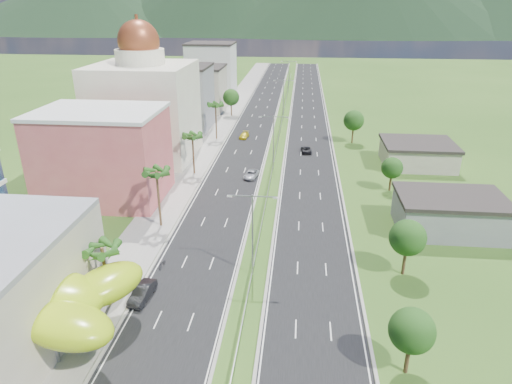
% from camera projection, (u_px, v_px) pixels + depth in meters
% --- Properties ---
extents(ground, '(500.00, 500.00, 0.00)m').
position_uv_depth(ground, '(243.00, 326.00, 48.77)').
color(ground, '#2D5119').
rests_on(ground, ground).
extents(road_left, '(11.00, 260.00, 0.04)m').
position_uv_depth(road_left, '(256.00, 120.00, 131.98)').
color(road_left, black).
rests_on(road_left, ground).
extents(road_right, '(11.00, 260.00, 0.04)m').
position_uv_depth(road_right, '(308.00, 122.00, 130.61)').
color(road_right, black).
rests_on(road_right, ground).
extents(sidewalk_left, '(7.00, 260.00, 0.12)m').
position_uv_depth(sidewalk_left, '(224.00, 120.00, 132.84)').
color(sidewalk_left, gray).
rests_on(sidewalk_left, ground).
extents(median_guardrail, '(0.10, 216.06, 0.76)m').
position_uv_depth(median_guardrail, '(279.00, 136.00, 114.55)').
color(median_guardrail, gray).
rests_on(median_guardrail, ground).
extents(streetlight_median_b, '(6.04, 0.25, 11.00)m').
position_uv_depth(streetlight_median_b, '(252.00, 227.00, 55.32)').
color(streetlight_median_b, gray).
rests_on(streetlight_median_b, ground).
extents(streetlight_median_c, '(6.04, 0.25, 11.00)m').
position_uv_depth(streetlight_median_c, '(274.00, 137.00, 92.00)').
color(streetlight_median_c, gray).
rests_on(streetlight_median_c, ground).
extents(streetlight_median_d, '(6.04, 0.25, 11.00)m').
position_uv_depth(streetlight_median_d, '(283.00, 94.00, 133.27)').
color(streetlight_median_d, gray).
rests_on(streetlight_median_d, ground).
extents(streetlight_median_e, '(6.04, 0.25, 11.00)m').
position_uv_depth(streetlight_median_e, '(289.00, 72.00, 174.54)').
color(streetlight_median_e, gray).
rests_on(streetlight_median_e, ground).
extents(lime_canopy, '(18.00, 15.00, 7.40)m').
position_uv_depth(lime_canopy, '(36.00, 298.00, 45.00)').
color(lime_canopy, '#9ABC12').
rests_on(lime_canopy, ground).
extents(pink_shophouse, '(20.00, 15.00, 15.00)m').
position_uv_depth(pink_shophouse, '(103.00, 157.00, 77.77)').
color(pink_shophouse, '#C45055').
rests_on(pink_shophouse, ground).
extents(domed_building, '(20.00, 20.00, 28.70)m').
position_uv_depth(domed_building, '(145.00, 106.00, 97.37)').
color(domed_building, beige).
rests_on(domed_building, ground).
extents(midrise_grey, '(16.00, 15.00, 16.00)m').
position_uv_depth(midrise_grey, '(180.00, 98.00, 121.50)').
color(midrise_grey, gray).
rests_on(midrise_grey, ground).
extents(midrise_beige, '(16.00, 15.00, 13.00)m').
position_uv_depth(midrise_beige, '(198.00, 89.00, 142.26)').
color(midrise_beige, '#ABA18D').
rests_on(midrise_beige, ground).
extents(midrise_white, '(16.00, 15.00, 18.00)m').
position_uv_depth(midrise_white, '(212.00, 71.00, 162.38)').
color(midrise_white, silver).
rests_on(midrise_white, ground).
extents(shed_near, '(15.00, 10.00, 5.00)m').
position_uv_depth(shed_near, '(449.00, 215.00, 68.16)').
color(shed_near, gray).
rests_on(shed_near, ground).
extents(shed_far, '(14.00, 12.00, 4.40)m').
position_uv_depth(shed_far, '(417.00, 155.00, 95.60)').
color(shed_far, '#ABA18D').
rests_on(shed_far, ground).
extents(palm_tree_b, '(3.60, 3.60, 8.10)m').
position_uv_depth(palm_tree_b, '(102.00, 251.00, 49.29)').
color(palm_tree_b, '#47301C').
rests_on(palm_tree_b, ground).
extents(palm_tree_c, '(3.60, 3.60, 9.60)m').
position_uv_depth(palm_tree_c, '(157.00, 174.00, 67.07)').
color(palm_tree_c, '#47301C').
rests_on(palm_tree_c, ground).
extents(palm_tree_d, '(3.60, 3.60, 8.60)m').
position_uv_depth(palm_tree_d, '(192.00, 137.00, 88.53)').
color(palm_tree_d, '#47301C').
rests_on(palm_tree_d, ground).
extents(palm_tree_e, '(3.60, 3.60, 9.40)m').
position_uv_depth(palm_tree_e, '(216.00, 106.00, 111.16)').
color(palm_tree_e, '#47301C').
rests_on(palm_tree_e, ground).
extents(leafy_tree_lfar, '(4.90, 4.90, 8.05)m').
position_uv_depth(leafy_tree_lfar, '(231.00, 97.00, 135.15)').
color(leafy_tree_lfar, '#47301C').
rests_on(leafy_tree_lfar, ground).
extents(leafy_tree_ra, '(4.20, 4.20, 6.90)m').
position_uv_depth(leafy_tree_ra, '(412.00, 331.00, 40.87)').
color(leafy_tree_ra, '#47301C').
rests_on(leafy_tree_ra, ground).
extents(leafy_tree_rb, '(4.55, 4.55, 7.47)m').
position_uv_depth(leafy_tree_rb, '(408.00, 238.00, 56.02)').
color(leafy_tree_rb, '#47301C').
rests_on(leafy_tree_rb, ground).
extents(leafy_tree_rc, '(3.85, 3.85, 6.33)m').
position_uv_depth(leafy_tree_rc, '(392.00, 168.00, 81.74)').
color(leafy_tree_rc, '#47301C').
rests_on(leafy_tree_rc, ground).
extents(leafy_tree_rd, '(4.90, 4.90, 8.05)m').
position_uv_depth(leafy_tree_rd, '(354.00, 120.00, 109.15)').
color(leafy_tree_rd, '#47301C').
rests_on(leafy_tree_rd, ground).
extents(mountain_ridge, '(860.00, 140.00, 90.00)m').
position_uv_depth(mountain_ridge, '(359.00, 35.00, 455.93)').
color(mountain_ridge, black).
rests_on(mountain_ridge, ground).
extents(car_dark_left, '(2.21, 5.14, 1.65)m').
position_uv_depth(car_dark_left, '(142.00, 292.00, 52.85)').
color(car_dark_left, black).
rests_on(car_dark_left, road_left).
extents(car_silver_mid_left, '(2.99, 5.11, 1.34)m').
position_uv_depth(car_silver_mid_left, '(251.00, 174.00, 89.15)').
color(car_silver_mid_left, '#A2A4A9').
rests_on(car_silver_mid_left, road_left).
extents(car_yellow_far_left, '(2.31, 4.76, 1.33)m').
position_uv_depth(car_yellow_far_left, '(244.00, 135.00, 114.93)').
color(car_yellow_far_left, gold).
rests_on(car_yellow_far_left, road_left).
extents(car_dark_far_right, '(2.57, 4.88, 1.31)m').
position_uv_depth(car_dark_far_right, '(306.00, 149.00, 104.05)').
color(car_dark_far_right, black).
rests_on(car_dark_far_right, road_right).
extents(motorcycle, '(0.84, 1.97, 1.22)m').
position_uv_depth(motorcycle, '(162.00, 263.00, 59.21)').
color(motorcycle, black).
rests_on(motorcycle, road_left).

